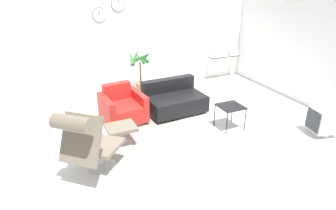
{
  "coord_description": "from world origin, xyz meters",
  "views": [
    {
      "loc": [
        -1.97,
        -4.37,
        2.78
      ],
      "look_at": [
        0.13,
        0.29,
        0.55
      ],
      "focal_mm": 32.0,
      "sensor_mm": 36.0,
      "label": 1
    }
  ],
  "objects_px": {
    "armchair_red": "(122,108)",
    "side_table": "(230,108)",
    "ottoman": "(121,131)",
    "couch_low": "(174,101)",
    "crt_television": "(323,121)",
    "potted_plant": "(140,72)",
    "lounge_chair": "(86,139)",
    "shelf_unit": "(224,54)"
  },
  "relations": [
    {
      "from": "armchair_red",
      "to": "side_table",
      "type": "bearing_deg",
      "value": 142.71
    },
    {
      "from": "ottoman",
      "to": "side_table",
      "type": "distance_m",
      "value": 2.13
    },
    {
      "from": "ottoman",
      "to": "couch_low",
      "type": "relative_size",
      "value": 0.4
    },
    {
      "from": "crt_television",
      "to": "potted_plant",
      "type": "relative_size",
      "value": 0.46
    },
    {
      "from": "side_table",
      "to": "crt_television",
      "type": "relative_size",
      "value": 0.87
    },
    {
      "from": "lounge_chair",
      "to": "potted_plant",
      "type": "height_order",
      "value": "potted_plant"
    },
    {
      "from": "ottoman",
      "to": "shelf_unit",
      "type": "bearing_deg",
      "value": 32.87
    },
    {
      "from": "couch_low",
      "to": "potted_plant",
      "type": "xyz_separation_m",
      "value": [
        -0.31,
        1.28,
        0.33
      ]
    },
    {
      "from": "side_table",
      "to": "potted_plant",
      "type": "height_order",
      "value": "potted_plant"
    },
    {
      "from": "potted_plant",
      "to": "shelf_unit",
      "type": "xyz_separation_m",
      "value": [
        2.61,
        0.23,
        0.14
      ]
    },
    {
      "from": "lounge_chair",
      "to": "ottoman",
      "type": "xyz_separation_m",
      "value": [
        0.69,
        0.74,
        -0.39
      ]
    },
    {
      "from": "potted_plant",
      "to": "shelf_unit",
      "type": "height_order",
      "value": "shelf_unit"
    },
    {
      "from": "lounge_chair",
      "to": "ottoman",
      "type": "relative_size",
      "value": 2.24
    },
    {
      "from": "potted_plant",
      "to": "couch_low",
      "type": "bearing_deg",
      "value": -76.23
    },
    {
      "from": "armchair_red",
      "to": "couch_low",
      "type": "height_order",
      "value": "armchair_red"
    },
    {
      "from": "lounge_chair",
      "to": "potted_plant",
      "type": "distance_m",
      "value": 3.46
    },
    {
      "from": "ottoman",
      "to": "shelf_unit",
      "type": "height_order",
      "value": "shelf_unit"
    },
    {
      "from": "armchair_red",
      "to": "shelf_unit",
      "type": "bearing_deg",
      "value": -161.35
    },
    {
      "from": "potted_plant",
      "to": "crt_television",
      "type": "bearing_deg",
      "value": -54.6
    },
    {
      "from": "armchair_red",
      "to": "crt_television",
      "type": "height_order",
      "value": "armchair_red"
    },
    {
      "from": "potted_plant",
      "to": "shelf_unit",
      "type": "distance_m",
      "value": 2.63
    },
    {
      "from": "lounge_chair",
      "to": "shelf_unit",
      "type": "height_order",
      "value": "shelf_unit"
    },
    {
      "from": "shelf_unit",
      "to": "lounge_chair",
      "type": "bearing_deg",
      "value": -144.53
    },
    {
      "from": "couch_low",
      "to": "ottoman",
      "type": "bearing_deg",
      "value": 29.31
    },
    {
      "from": "couch_low",
      "to": "side_table",
      "type": "relative_size",
      "value": 2.75
    },
    {
      "from": "ottoman",
      "to": "armchair_red",
      "type": "relative_size",
      "value": 0.58
    },
    {
      "from": "potted_plant",
      "to": "armchair_red",
      "type": "bearing_deg",
      "value": -123.69
    },
    {
      "from": "couch_low",
      "to": "potted_plant",
      "type": "relative_size",
      "value": 1.1
    },
    {
      "from": "couch_low",
      "to": "crt_television",
      "type": "relative_size",
      "value": 2.39
    },
    {
      "from": "ottoman",
      "to": "couch_low",
      "type": "distance_m",
      "value": 1.72
    },
    {
      "from": "couch_low",
      "to": "shelf_unit",
      "type": "relative_size",
      "value": 0.74
    },
    {
      "from": "crt_television",
      "to": "shelf_unit",
      "type": "distance_m",
      "value": 3.64
    },
    {
      "from": "armchair_red",
      "to": "crt_television",
      "type": "distance_m",
      "value": 3.87
    },
    {
      "from": "armchair_red",
      "to": "shelf_unit",
      "type": "height_order",
      "value": "shelf_unit"
    },
    {
      "from": "crt_television",
      "to": "potted_plant",
      "type": "xyz_separation_m",
      "value": [
        -2.4,
        3.38,
        0.29
      ]
    },
    {
      "from": "lounge_chair",
      "to": "crt_television",
      "type": "distance_m",
      "value": 4.27
    },
    {
      "from": "armchair_red",
      "to": "side_table",
      "type": "distance_m",
      "value": 2.16
    },
    {
      "from": "ottoman",
      "to": "potted_plant",
      "type": "relative_size",
      "value": 0.44
    },
    {
      "from": "armchair_red",
      "to": "couch_low",
      "type": "relative_size",
      "value": 0.68
    },
    {
      "from": "lounge_chair",
      "to": "ottoman",
      "type": "height_order",
      "value": "lounge_chair"
    },
    {
      "from": "shelf_unit",
      "to": "side_table",
      "type": "bearing_deg",
      "value": -121.61
    },
    {
      "from": "armchair_red",
      "to": "couch_low",
      "type": "distance_m",
      "value": 1.16
    }
  ]
}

